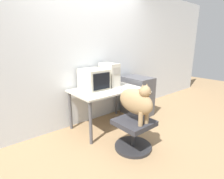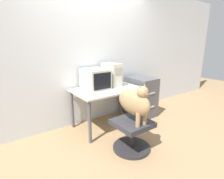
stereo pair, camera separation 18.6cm
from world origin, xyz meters
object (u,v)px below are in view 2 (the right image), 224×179
Objects in this scene: pc_tower at (111,74)px; office_chair at (132,134)px; keyboard at (108,92)px; filing_cabinet at (141,96)px; dog at (135,102)px; crt_monitor at (95,79)px.

office_chair is at bearing -108.71° from pc_tower.
keyboard is 1.11m from filing_cabinet.
keyboard is at bearing 92.20° from dog.
dog is 1.37m from filing_cabinet.
crt_monitor reaches higher than filing_cabinet.
crt_monitor reaches higher than dog.
dog is at bearing -88.28° from crt_monitor.
pc_tower reaches higher than filing_cabinet.
pc_tower reaches higher than dog.
keyboard is 0.78× the size of office_chair.
filing_cabinet is at bearing -5.59° from crt_monitor.
dog is (0.02, -0.60, 0.01)m from keyboard.
crt_monitor is 1.11× the size of keyboard.
keyboard is at bearing -131.84° from pc_tower.
dog is at bearing -87.80° from keyboard.
crt_monitor is at bearing -177.88° from pc_tower.
filing_cabinet is (1.00, 0.87, -0.33)m from dog.
keyboard is at bearing 92.32° from office_chair.
crt_monitor is at bearing 91.78° from office_chair.
dog reaches higher than office_chair.
pc_tower is 1.00× the size of keyboard.
pc_tower is 0.78× the size of office_chair.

